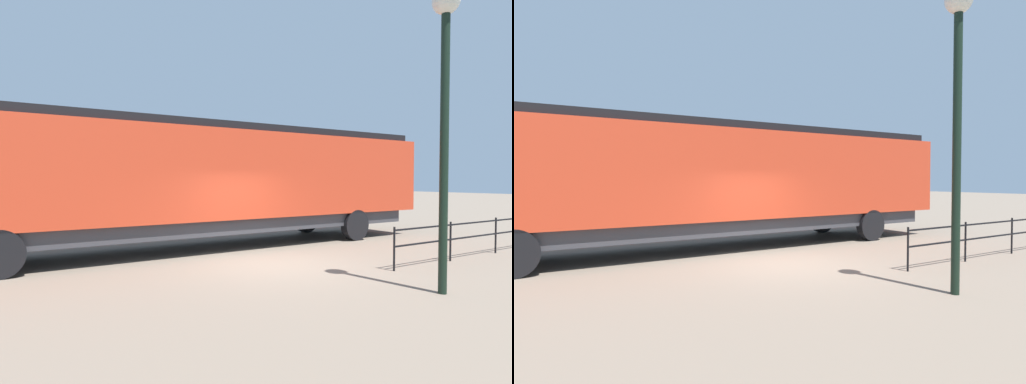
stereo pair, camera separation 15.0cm
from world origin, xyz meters
TOP-DOWN VIEW (x-y plane):
  - ground_plane at (0.00, 0.00)m, footprint 120.00×120.00m
  - locomotive at (-3.38, 0.08)m, footprint 3.05×17.12m
  - lamp_post at (3.99, 1.12)m, footprint 0.51×0.51m

SIDE VIEW (x-z plane):
  - ground_plane at x=0.00m, z-range 0.00..0.00m
  - locomotive at x=-3.38m, z-range 0.25..4.16m
  - lamp_post at x=3.99m, z-range 1.18..6.98m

